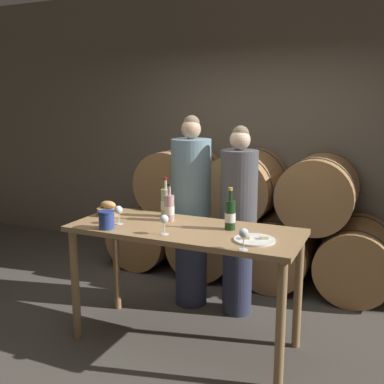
{
  "coord_description": "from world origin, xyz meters",
  "views": [
    {
      "loc": [
        1.38,
        -2.97,
        1.88
      ],
      "look_at": [
        0.0,
        0.14,
        1.19
      ],
      "focal_mm": 42.0,
      "sensor_mm": 36.0,
      "label": 1
    }
  ],
  "objects_px": {
    "wine_bottle_red": "(230,215)",
    "cheese_plate": "(255,240)",
    "wine_glass_left": "(164,220)",
    "wine_glass_center": "(244,234)",
    "wine_glass_far_left": "(119,211)",
    "person_left": "(191,211)",
    "wine_bottle_rose": "(169,208)",
    "person_right": "(238,220)",
    "wine_bottle_white": "(166,203)",
    "bread_basket": "(108,210)",
    "tasting_table": "(184,244)",
    "blue_crock": "(106,219)"
  },
  "relations": [
    {
      "from": "wine_bottle_red",
      "to": "cheese_plate",
      "type": "distance_m",
      "value": 0.33
    },
    {
      "from": "wine_glass_left",
      "to": "wine_glass_center",
      "type": "bearing_deg",
      "value": -9.13
    },
    {
      "from": "wine_glass_far_left",
      "to": "wine_glass_left",
      "type": "xyz_separation_m",
      "value": [
        0.45,
        -0.11,
        0.0
      ]
    },
    {
      "from": "person_left",
      "to": "wine_glass_far_left",
      "type": "bearing_deg",
      "value": -108.62
    },
    {
      "from": "wine_glass_left",
      "to": "wine_glass_center",
      "type": "relative_size",
      "value": 1.0
    },
    {
      "from": "wine_bottle_red",
      "to": "wine_bottle_rose",
      "type": "height_order",
      "value": "wine_bottle_red"
    },
    {
      "from": "person_right",
      "to": "wine_glass_far_left",
      "type": "distance_m",
      "value": 1.08
    },
    {
      "from": "wine_bottle_white",
      "to": "wine_glass_left",
      "type": "bearing_deg",
      "value": -63.85
    },
    {
      "from": "person_left",
      "to": "bread_basket",
      "type": "distance_m",
      "value": 0.78
    },
    {
      "from": "person_right",
      "to": "wine_glass_left",
      "type": "xyz_separation_m",
      "value": [
        -0.27,
        -0.89,
        0.19
      ]
    },
    {
      "from": "bread_basket",
      "to": "wine_glass_center",
      "type": "height_order",
      "value": "wine_glass_center"
    },
    {
      "from": "tasting_table",
      "to": "wine_bottle_white",
      "type": "height_order",
      "value": "wine_bottle_white"
    },
    {
      "from": "person_right",
      "to": "blue_crock",
      "type": "height_order",
      "value": "person_right"
    },
    {
      "from": "blue_crock",
      "to": "wine_bottle_rose",
      "type": "bearing_deg",
      "value": 50.45
    },
    {
      "from": "wine_glass_left",
      "to": "person_left",
      "type": "bearing_deg",
      "value": 101.91
    },
    {
      "from": "person_right",
      "to": "bread_basket",
      "type": "relative_size",
      "value": 9.0
    },
    {
      "from": "person_left",
      "to": "person_right",
      "type": "relative_size",
      "value": 1.05
    },
    {
      "from": "wine_bottle_white",
      "to": "bread_basket",
      "type": "height_order",
      "value": "wine_bottle_white"
    },
    {
      "from": "wine_bottle_red",
      "to": "tasting_table",
      "type": "bearing_deg",
      "value": -163.7
    },
    {
      "from": "wine_bottle_rose",
      "to": "tasting_table",
      "type": "bearing_deg",
      "value": -35.01
    },
    {
      "from": "wine_bottle_white",
      "to": "blue_crock",
      "type": "xyz_separation_m",
      "value": [
        -0.24,
        -0.51,
        -0.04
      ]
    },
    {
      "from": "wine_bottle_rose",
      "to": "wine_glass_center",
      "type": "distance_m",
      "value": 0.89
    },
    {
      "from": "wine_bottle_red",
      "to": "cheese_plate",
      "type": "xyz_separation_m",
      "value": [
        0.25,
        -0.2,
        -0.1
      ]
    },
    {
      "from": "bread_basket",
      "to": "person_left",
      "type": "bearing_deg",
      "value": 49.4
    },
    {
      "from": "person_right",
      "to": "wine_glass_far_left",
      "type": "bearing_deg",
      "value": -132.45
    },
    {
      "from": "wine_bottle_rose",
      "to": "wine_glass_center",
      "type": "relative_size",
      "value": 2.1
    },
    {
      "from": "wine_glass_center",
      "to": "cheese_plate",
      "type": "bearing_deg",
      "value": 86.77
    },
    {
      "from": "tasting_table",
      "to": "wine_glass_left",
      "type": "xyz_separation_m",
      "value": [
        -0.06,
        -0.22,
        0.23
      ]
    },
    {
      "from": "person_left",
      "to": "blue_crock",
      "type": "xyz_separation_m",
      "value": [
        -0.28,
        -0.94,
        0.12
      ]
    },
    {
      "from": "wine_glass_left",
      "to": "bread_basket",
      "type": "bearing_deg",
      "value": 155.97
    },
    {
      "from": "bread_basket",
      "to": "wine_glass_center",
      "type": "xyz_separation_m",
      "value": [
        1.31,
        -0.41,
        0.06
      ]
    },
    {
      "from": "wine_bottle_red",
      "to": "wine_glass_far_left",
      "type": "distance_m",
      "value": 0.87
    },
    {
      "from": "bread_basket",
      "to": "wine_glass_far_left",
      "type": "bearing_deg",
      "value": -40.57
    },
    {
      "from": "tasting_table",
      "to": "blue_crock",
      "type": "distance_m",
      "value": 0.62
    },
    {
      "from": "wine_bottle_red",
      "to": "bread_basket",
      "type": "height_order",
      "value": "wine_bottle_red"
    },
    {
      "from": "wine_bottle_red",
      "to": "bread_basket",
      "type": "xyz_separation_m",
      "value": [
        -1.08,
        -0.0,
        -0.07
      ]
    },
    {
      "from": "wine_bottle_white",
      "to": "wine_bottle_red",
      "type": "bearing_deg",
      "value": -13.63
    },
    {
      "from": "wine_bottle_rose",
      "to": "cheese_plate",
      "type": "xyz_separation_m",
      "value": [
        0.77,
        -0.24,
        -0.1
      ]
    },
    {
      "from": "tasting_table",
      "to": "wine_bottle_red",
      "type": "distance_m",
      "value": 0.42
    },
    {
      "from": "cheese_plate",
      "to": "wine_glass_left",
      "type": "relative_size",
      "value": 1.97
    },
    {
      "from": "person_right",
      "to": "wine_glass_center",
      "type": "distance_m",
      "value": 1.07
    },
    {
      "from": "person_left",
      "to": "wine_bottle_rose",
      "type": "relative_size",
      "value": 5.78
    },
    {
      "from": "wine_bottle_red",
      "to": "wine_glass_left",
      "type": "xyz_separation_m",
      "value": [
        -0.39,
        -0.31,
        -0.01
      ]
    },
    {
      "from": "bread_basket",
      "to": "wine_glass_far_left",
      "type": "height_order",
      "value": "wine_glass_far_left"
    },
    {
      "from": "blue_crock",
      "to": "cheese_plate",
      "type": "bearing_deg",
      "value": 8.22
    },
    {
      "from": "bread_basket",
      "to": "cheese_plate",
      "type": "relative_size",
      "value": 0.66
    },
    {
      "from": "wine_bottle_red",
      "to": "wine_glass_left",
      "type": "height_order",
      "value": "wine_bottle_red"
    },
    {
      "from": "bread_basket",
      "to": "wine_glass_left",
      "type": "height_order",
      "value": "wine_glass_left"
    },
    {
      "from": "person_right",
      "to": "wine_bottle_white",
      "type": "bearing_deg",
      "value": -138.87
    },
    {
      "from": "wine_bottle_rose",
      "to": "blue_crock",
      "type": "distance_m",
      "value": 0.52
    }
  ]
}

